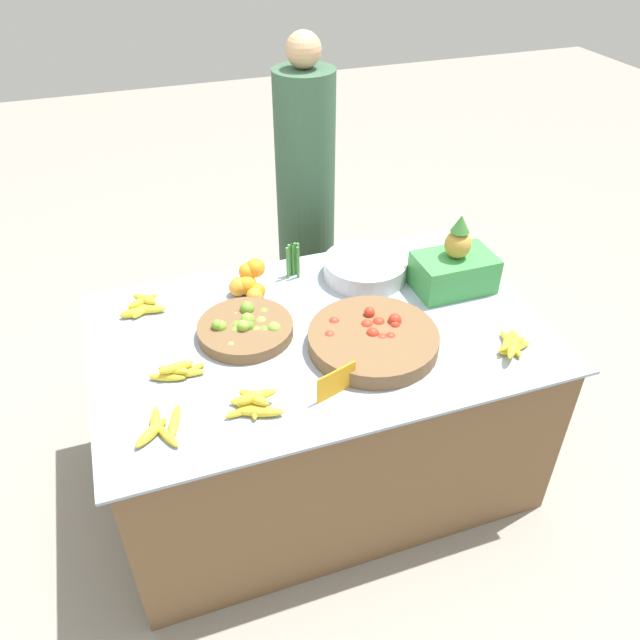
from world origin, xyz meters
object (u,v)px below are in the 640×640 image
tomato_basket (373,339)px  metal_bowl (365,268)px  lime_bowl (246,328)px  vendor_person (306,216)px  price_sign (336,382)px  produce_crate (454,268)px

tomato_basket → metal_bowl: (0.15, 0.45, 0.01)m
lime_bowl → metal_bowl: lime_bowl is taller
tomato_basket → vendor_person: (0.09, 1.07, -0.04)m
tomato_basket → vendor_person: size_ratio=0.29×
price_sign → produce_crate: (0.67, 0.44, 0.05)m
lime_bowl → produce_crate: (0.88, 0.03, 0.07)m
lime_bowl → metal_bowl: bearing=21.5°
price_sign → vendor_person: 1.30m
tomato_basket → price_sign: size_ratio=3.14×
vendor_person → tomato_basket: bearing=-95.0°
metal_bowl → tomato_basket: bearing=-108.9°
tomato_basket → vendor_person: 1.08m
metal_bowl → lime_bowl: bearing=-158.5°
lime_bowl → produce_crate: size_ratio=1.07×
vendor_person → lime_bowl: bearing=-121.0°
price_sign → produce_crate: bearing=14.9°
lime_bowl → vendor_person: size_ratio=0.22×
lime_bowl → vendor_person: bearing=59.0°
lime_bowl → price_sign: bearing=-63.2°
metal_bowl → produce_crate: 0.37m
metal_bowl → vendor_person: size_ratio=0.22×
produce_crate → vendor_person: (-0.37, 0.83, -0.11)m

